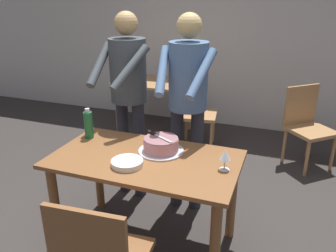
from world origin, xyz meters
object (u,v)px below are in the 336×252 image
person_cutting_cake (188,94)px  background_chair_0 (307,123)px  main_dining_table (145,174)px  cake_on_platter (161,145)px  wine_glass_near (225,156)px  background_chair_1 (193,110)px  background_table (154,93)px  plate_stack (127,163)px  person_standing_beside (128,87)px  cake_knife (155,134)px  water_bottle (89,124)px

person_cutting_cake → background_chair_0: person_cutting_cake is taller
main_dining_table → cake_on_platter: cake_on_platter is taller
wine_glass_near → background_chair_1: 2.05m
background_table → background_chair_1: 0.71m
plate_stack → background_chair_1: 2.06m
wine_glass_near → person_standing_beside: 1.19m
wine_glass_near → background_table: wine_glass_near is taller
background_chair_0 → main_dining_table: bearing=-121.6°
background_table → background_chair_0: (1.98, -0.30, -0.09)m
background_chair_0 → cake_knife: bearing=-123.7°
main_dining_table → water_bottle: 0.65m
background_table → cake_on_platter: bearing=-66.2°
wine_glass_near → background_chair_1: background_chair_1 is taller
cake_knife → background_chair_0: (1.14, 1.71, -0.37)m
person_standing_beside → cake_on_platter: bearing=-44.3°
plate_stack → background_chair_1: background_chair_1 is taller
cake_on_platter → person_cutting_cake: bearing=82.7°
water_bottle → background_chair_1: water_bottle is taller
wine_glass_near → person_cutting_cake: (-0.44, 0.57, 0.22)m
main_dining_table → background_chair_1: background_chair_1 is taller
cake_on_platter → background_chair_1: background_chair_1 is taller
person_cutting_cake → background_table: size_ratio=1.72×
person_standing_beside → cake_knife: bearing=-46.0°
cake_knife → plate_stack: 0.34m
background_chair_1 → cake_knife: bearing=-83.4°
cake_knife → plate_stack: bearing=-103.1°
water_bottle → person_cutting_cake: (0.70, 0.41, 0.21)m
water_bottle → person_standing_beside: person_standing_beside is taller
cake_on_platter → person_cutting_cake: (0.06, 0.46, 0.27)m
plate_stack → background_chair_0: background_chair_0 is taller
background_table → background_chair_1: background_chair_1 is taller
person_cutting_cake → wine_glass_near: bearing=-52.4°
plate_stack → background_table: (-0.77, 2.33, -0.19)m
person_standing_beside → background_table: person_standing_beside is taller
person_standing_beside → background_chair_1: 1.42m
person_standing_beside → background_table: 1.68m
wine_glass_near → person_cutting_cake: size_ratio=0.08×
plate_stack → background_table: plate_stack is taller
cake_knife → water_bottle: water_bottle is taller
main_dining_table → person_cutting_cake: 0.76m
plate_stack → person_standing_beside: (-0.36, 0.77, 0.31)m
main_dining_table → cake_on_platter: bearing=60.5°
cake_on_platter → wine_glass_near: (0.50, -0.11, 0.05)m
cake_on_platter → person_standing_beside: size_ratio=0.20×
person_cutting_cake → background_chair_1: bearing=103.9°
main_dining_table → background_table: size_ratio=1.35×
wine_glass_near → person_cutting_cake: 0.75m
plate_stack → cake_knife: bearing=76.9°
plate_stack → person_standing_beside: size_ratio=0.13×
plate_stack → person_cutting_cake: size_ratio=0.13×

